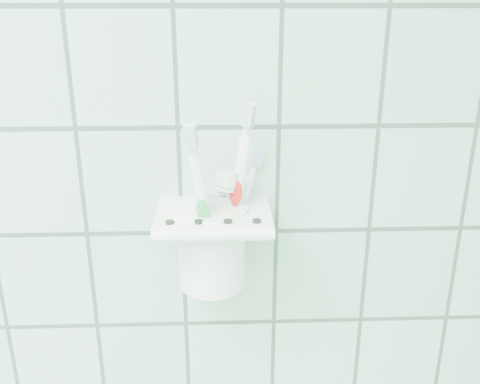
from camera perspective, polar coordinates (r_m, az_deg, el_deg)
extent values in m
cube|color=white|center=(0.69, -2.79, -2.13)|extent=(0.06, 0.02, 0.04)
cube|color=white|center=(0.65, -2.83, -2.60)|extent=(0.14, 0.10, 0.02)
cylinder|color=white|center=(0.60, -2.87, -4.57)|extent=(0.14, 0.02, 0.02)
cylinder|color=black|center=(0.61, -7.51, -3.26)|extent=(0.01, 0.01, 0.00)
cylinder|color=black|center=(0.61, -4.42, -3.23)|extent=(0.01, 0.01, 0.00)
cylinder|color=black|center=(0.61, -1.32, -3.19)|extent=(0.01, 0.01, 0.00)
cylinder|color=black|center=(0.61, 1.78, -3.14)|extent=(0.01, 0.01, 0.00)
cylinder|color=white|center=(0.67, -3.03, -5.78)|extent=(0.08, 0.08, 0.11)
cylinder|color=white|center=(0.65, -3.11, -1.80)|extent=(0.09, 0.09, 0.01)
cylinder|color=black|center=(0.65, -3.11, -1.72)|extent=(0.07, 0.07, 0.00)
cylinder|color=white|center=(0.64, -2.67, -3.03)|extent=(0.04, 0.03, 0.17)
cylinder|color=white|center=(0.60, -2.82, 5.38)|extent=(0.01, 0.01, 0.02)
cube|color=silver|center=(0.59, -2.85, 6.58)|extent=(0.02, 0.01, 0.03)
cube|color=white|center=(0.60, -2.85, 6.75)|extent=(0.02, 0.01, 0.03)
ellipsoid|color=green|center=(0.62, -2.71, -1.51)|extent=(0.02, 0.01, 0.03)
cylinder|color=white|center=(0.64, -3.06, -4.28)|extent=(0.06, 0.07, 0.13)
cylinder|color=white|center=(0.61, -3.21, 2.71)|extent=(0.02, 0.02, 0.02)
cube|color=silver|center=(0.60, -3.24, 3.68)|extent=(0.02, 0.02, 0.02)
cube|color=white|center=(0.60, -3.23, 3.85)|extent=(0.02, 0.01, 0.02)
ellipsoid|color=#D83F72|center=(0.63, -3.10, -3.02)|extent=(0.02, 0.01, 0.03)
cylinder|color=white|center=(0.65, -1.70, -1.89)|extent=(0.04, 0.02, 0.18)
cylinder|color=white|center=(0.62, -1.80, 6.91)|extent=(0.02, 0.01, 0.03)
cube|color=silver|center=(0.61, -1.81, 8.18)|extent=(0.02, 0.02, 0.03)
cube|color=white|center=(0.62, -1.82, 8.33)|extent=(0.02, 0.01, 0.03)
ellipsoid|color=red|center=(0.64, -1.72, -0.28)|extent=(0.02, 0.01, 0.03)
cube|color=silver|center=(0.65, -4.05, -5.12)|extent=(0.06, 0.04, 0.12)
cube|color=silver|center=(0.68, -3.94, -9.17)|extent=(0.04, 0.02, 0.02)
cone|color=silver|center=(0.63, -4.19, -0.15)|extent=(0.04, 0.04, 0.03)
cylinder|color=white|center=(0.62, -4.22, 1.10)|extent=(0.04, 0.04, 0.03)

